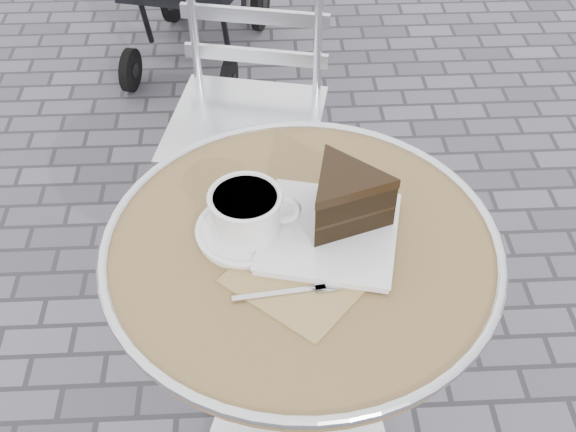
{
  "coord_description": "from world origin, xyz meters",
  "views": [
    {
      "loc": [
        -0.07,
        -0.88,
        1.66
      ],
      "look_at": [
        -0.02,
        0.02,
        0.78
      ],
      "focal_mm": 45.0,
      "sensor_mm": 36.0,
      "label": 1
    }
  ],
  "objects_px": {
    "cake_plate_set": "(341,207)",
    "cappuccino_set": "(247,217)",
    "bistro_chair": "(251,77)",
    "cafe_table": "(300,303)"
  },
  "relations": [
    {
      "from": "bistro_chair",
      "to": "cake_plate_set",
      "type": "bearing_deg",
      "value": -66.55
    },
    {
      "from": "cappuccino_set",
      "to": "bistro_chair",
      "type": "xyz_separation_m",
      "value": [
        0.01,
        0.77,
        -0.21
      ]
    },
    {
      "from": "cafe_table",
      "to": "cake_plate_set",
      "type": "bearing_deg",
      "value": 24.38
    },
    {
      "from": "cake_plate_set",
      "to": "bistro_chair",
      "type": "distance_m",
      "value": 0.82
    },
    {
      "from": "cafe_table",
      "to": "bistro_chair",
      "type": "distance_m",
      "value": 0.81
    },
    {
      "from": "cake_plate_set",
      "to": "cappuccino_set",
      "type": "bearing_deg",
      "value": -166.49
    },
    {
      "from": "bistro_chair",
      "to": "cafe_table",
      "type": "bearing_deg",
      "value": -71.92
    },
    {
      "from": "cappuccino_set",
      "to": "cake_plate_set",
      "type": "height_order",
      "value": "cake_plate_set"
    },
    {
      "from": "cafe_table",
      "to": "cake_plate_set",
      "type": "xyz_separation_m",
      "value": [
        0.07,
        0.03,
        0.22
      ]
    },
    {
      "from": "bistro_chair",
      "to": "cappuccino_set",
      "type": "bearing_deg",
      "value": -78.65
    }
  ]
}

